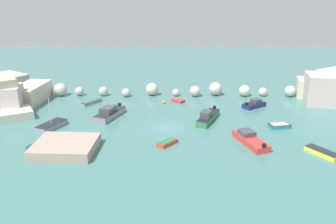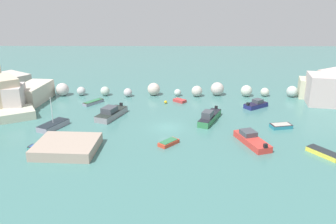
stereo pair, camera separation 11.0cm
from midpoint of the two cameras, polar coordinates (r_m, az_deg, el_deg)
name	(u,v)px [view 1 (the left image)]	position (r m, az deg, el deg)	size (l,w,h in m)	color
cove_water	(168,127)	(50.94, -0.08, -2.54)	(160.00, 160.00, 0.00)	#437873
rock_breakwater	(175,90)	(66.11, 1.19, 3.59)	(45.83, 3.25, 2.51)	beige
stone_dock	(67,146)	(45.16, -16.32, -5.46)	(7.42, 6.57, 1.25)	tan
channel_buoy	(166,102)	(61.67, -0.46, 1.65)	(0.53, 0.53, 0.53)	gold
moored_boat_0	(111,113)	(55.55, -9.39, -0.18)	(4.50, 6.91, 1.83)	gray
moored_boat_1	(53,125)	(53.29, -18.39, -2.09)	(3.83, 5.16, 4.72)	gray
moored_boat_2	(169,143)	(45.27, 0.06, -5.06)	(2.88, 2.98, 0.57)	#CD3F29
moored_boat_3	(252,140)	(46.77, 13.52, -4.44)	(3.95, 6.70, 1.47)	red
moored_boat_4	(209,117)	(53.43, 6.76, -0.84)	(4.29, 7.06, 1.96)	#337B49
moored_boat_5	(39,148)	(46.52, -20.45, -5.63)	(2.99, 1.78, 0.57)	teal
moored_boat_6	(281,126)	(53.32, 18.03, -2.17)	(3.27, 2.16, 0.58)	teal
moored_boat_7	(93,102)	(62.96, -12.24, 1.59)	(3.37, 3.92, 0.54)	gray
moored_boat_8	(324,153)	(46.50, 24.17, -6.13)	(3.44, 4.21, 0.63)	yellow
moored_boat_9	(256,104)	(61.46, 14.21, 1.22)	(4.49, 3.88, 1.40)	navy
moored_boat_10	(180,101)	(62.61, 1.87, 1.89)	(2.50, 2.41, 0.49)	#BE3837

